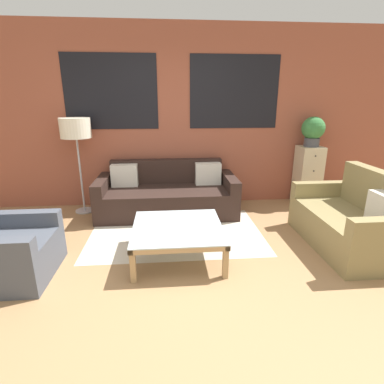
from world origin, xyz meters
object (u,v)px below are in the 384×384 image
object	(u,v)px
couch_dark	(167,195)
armchair_corner	(6,251)
settee_vintage	(351,222)
potted_plant	(313,130)
coffee_table	(178,230)
floor_lamp	(76,131)
drawer_cabinet	(308,175)

from	to	relation	value
couch_dark	armchair_corner	world-z (taller)	armchair_corner
settee_vintage	potted_plant	xyz separation A→B (m)	(0.17, 1.54, 0.92)
couch_dark	potted_plant	world-z (taller)	potted_plant
coffee_table	potted_plant	distance (m)	2.91
couch_dark	floor_lamp	xyz separation A→B (m)	(-1.31, 0.15, 0.98)
settee_vintage	floor_lamp	distance (m)	3.89
floor_lamp	drawer_cabinet	size ratio (longest dim) A/B	1.49
coffee_table	floor_lamp	size ratio (longest dim) A/B	0.68
coffee_table	drawer_cabinet	bearing A→B (deg)	36.11
armchair_corner	potted_plant	bearing A→B (deg)	25.30
settee_vintage	potted_plant	distance (m)	1.80
settee_vintage	armchair_corner	xyz separation A→B (m)	(-3.77, -0.32, -0.03)
couch_dark	armchair_corner	size ratio (longest dim) A/B	2.48
potted_plant	floor_lamp	bearing A→B (deg)	-178.82
drawer_cabinet	potted_plant	distance (m)	0.74
couch_dark	coffee_table	distance (m)	1.41
couch_dark	settee_vintage	world-z (taller)	settee_vintage
armchair_corner	drawer_cabinet	xyz separation A→B (m)	(3.94, 1.86, 0.21)
couch_dark	armchair_corner	bearing A→B (deg)	-134.44
couch_dark	drawer_cabinet	world-z (taller)	drawer_cabinet
floor_lamp	settee_vintage	bearing A→B (deg)	-22.90
settee_vintage	floor_lamp	bearing A→B (deg)	157.10
couch_dark	settee_vintage	size ratio (longest dim) A/B	1.44
settee_vintage	coffee_table	world-z (taller)	settee_vintage
coffee_table	settee_vintage	bearing A→B (deg)	2.35
couch_dark	settee_vintage	xyz separation A→B (m)	(2.17, -1.32, 0.03)
drawer_cabinet	coffee_table	bearing A→B (deg)	-143.89
armchair_corner	floor_lamp	distance (m)	2.06
drawer_cabinet	floor_lamp	bearing A→B (deg)	-178.82
coffee_table	drawer_cabinet	size ratio (longest dim) A/B	1.01
armchair_corner	floor_lamp	size ratio (longest dim) A/B	0.58
settee_vintage	armchair_corner	distance (m)	3.78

